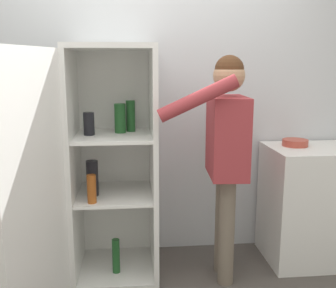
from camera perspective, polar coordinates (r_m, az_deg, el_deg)
The scene contains 5 objects.
wall_back at distance 3.15m, azimuth -3.54°, elevation 6.73°, with size 7.00×0.06×2.55m.
refrigerator at distance 2.80m, azimuth -9.93°, elevation -3.21°, with size 0.87×1.18×1.67m.
person at distance 2.73m, azimuth 8.38°, elevation 0.25°, with size 0.64×0.57×1.60m.
counter at distance 3.34m, azimuth 20.88°, elevation -8.13°, with size 0.80×0.56×0.91m.
bowl at distance 3.21m, azimuth 17.96°, elevation 0.18°, with size 0.20×0.20×0.05m.
Camera 1 is at (-0.11, -2.16, 1.53)m, focal length 42.00 mm.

